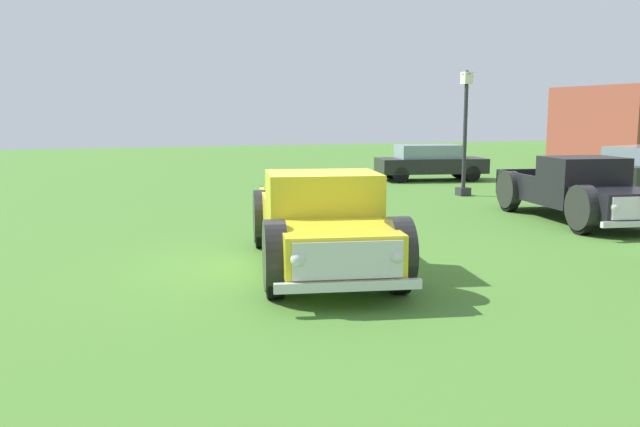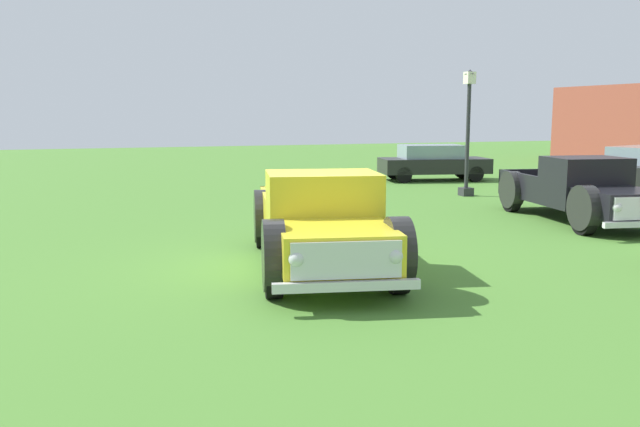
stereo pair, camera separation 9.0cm
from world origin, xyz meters
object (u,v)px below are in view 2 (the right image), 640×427
Objects in this scene: lamp_post_near at (468,130)px; trash_can at (616,186)px; sedan_distant_b at (433,162)px; pickup_truck_foreground at (323,225)px; pickup_truck_behind_left at (586,192)px.

lamp_post_near is 4.05× the size of trash_can.
sedan_distant_b is 4.51× the size of trash_can.
pickup_truck_foreground reaches higher than trash_can.
pickup_truck_foreground reaches higher than sedan_distant_b.
lamp_post_near reaches higher than trash_can.
trash_can is (7.27, 1.91, -0.23)m from sedan_distant_b.
pickup_truck_behind_left reaches higher than sedan_distant_b.
lamp_post_near is (4.49, -1.31, 1.31)m from sedan_distant_b.
trash_can is at bearing 14.75° from sedan_distant_b.
sedan_distant_b is at bearing 171.48° from pickup_truck_behind_left.
pickup_truck_behind_left is 5.53× the size of trash_can.
pickup_truck_foreground is 5.84× the size of trash_can.
pickup_truck_behind_left is 5.58m from lamp_post_near.
pickup_truck_foreground is at bearing -64.52° from trash_can.
pickup_truck_foreground is 15.21m from sedan_distant_b.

